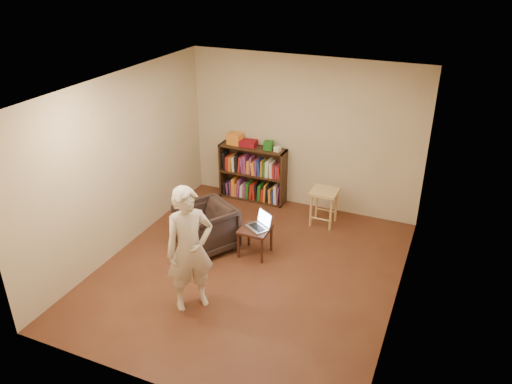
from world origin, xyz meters
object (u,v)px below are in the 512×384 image
at_px(side_table, 255,233).
at_px(person, 190,249).
at_px(laptop, 260,224).
at_px(stool, 324,197).
at_px(armchair, 206,228).
at_px(bookshelf, 253,176).

xyz_separation_m(side_table, person, (-0.27, -1.38, 0.46)).
xyz_separation_m(side_table, laptop, (0.06, 0.06, 0.13)).
bearing_deg(person, stool, 23.97).
height_order(armchair, side_table, armchair).
relative_size(stool, side_table, 1.39).
xyz_separation_m(bookshelf, armchair, (0.02, -1.80, -0.09)).
xyz_separation_m(armchair, laptop, (0.79, 0.20, 0.14)).
relative_size(side_table, person, 0.26).
xyz_separation_m(stool, armchair, (-1.40, -1.42, -0.14)).
bearing_deg(laptop, person, -70.08).
height_order(stool, side_table, stool).
relative_size(laptop, person, 0.25).
distance_m(stool, laptop, 1.36).
bearing_deg(side_table, person, -100.86).
distance_m(armchair, side_table, 0.75).
bearing_deg(laptop, stool, 95.77).
bearing_deg(side_table, bookshelf, 114.49).
xyz_separation_m(armchair, person, (0.47, -1.24, 0.47)).
height_order(bookshelf, laptop, bookshelf).
bearing_deg(bookshelf, person, -80.83).
relative_size(bookshelf, armchair, 1.55).
height_order(stool, armchair, armchair).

